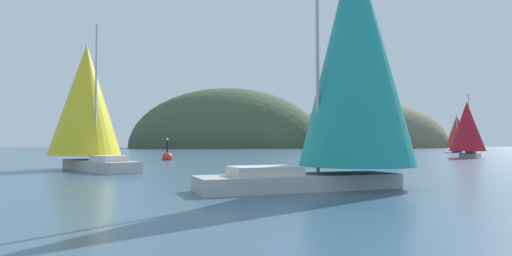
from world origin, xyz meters
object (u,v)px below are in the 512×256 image
sailboat_scarlet_sail (457,132)px  sailboat_teal_sail (352,57)px  sailboat_crimson_sail (467,128)px  sailboat_yellow_sail (87,103)px  channel_buoy (167,157)px  sailboat_blue_spinnaker (391,124)px

sailboat_scarlet_sail → sailboat_teal_sail: bearing=-127.2°
sailboat_crimson_sail → sailboat_yellow_sail: (-41.52, -17.02, 0.92)m
sailboat_scarlet_sail → sailboat_yellow_sail: size_ratio=0.79×
sailboat_scarlet_sail → channel_buoy: bearing=-150.6°
sailboat_yellow_sail → sailboat_blue_spinnaker: bearing=36.6°
sailboat_teal_sail → sailboat_crimson_sail: size_ratio=1.39×
sailboat_yellow_sail → sailboat_scarlet_sail: bearing=37.8°
sailboat_blue_spinnaker → sailboat_scarlet_sail: bearing=39.5°
sailboat_scarlet_sail → sailboat_blue_spinnaker: 31.39m
sailboat_scarlet_sail → sailboat_crimson_sail: bearing=-122.4°
sailboat_teal_sail → sailboat_blue_spinnaker: 46.55m
sailboat_yellow_sail → channel_buoy: sailboat_yellow_sail is taller
sailboat_teal_sail → sailboat_yellow_sail: size_ratio=1.14×
sailboat_blue_spinnaker → sailboat_teal_sail: bearing=-118.3°
sailboat_yellow_sail → channel_buoy: bearing=73.4°
sailboat_crimson_sail → channel_buoy: bearing=-177.5°
sailboat_crimson_sail → sailboat_scarlet_sail: sailboat_crimson_sail is taller
sailboat_scarlet_sail → sailboat_blue_spinnaker: sailboat_blue_spinnaker is taller
sailboat_teal_sail → channel_buoy: size_ratio=4.32×
sailboat_teal_sail → sailboat_scarlet_sail: sailboat_teal_sail is taller
sailboat_blue_spinnaker → channel_buoy: sailboat_blue_spinnaker is taller
sailboat_crimson_sail → sailboat_scarlet_sail: (18.92, 29.84, 0.32)m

